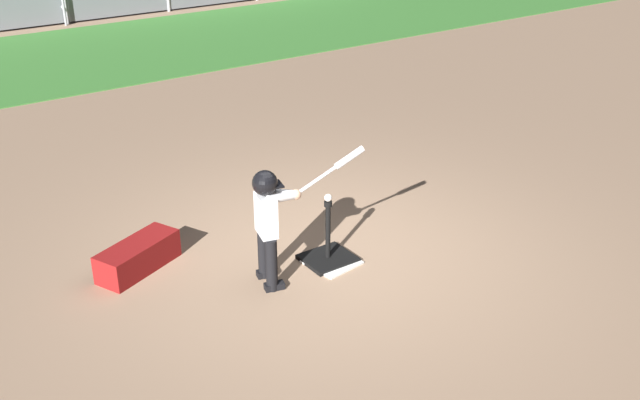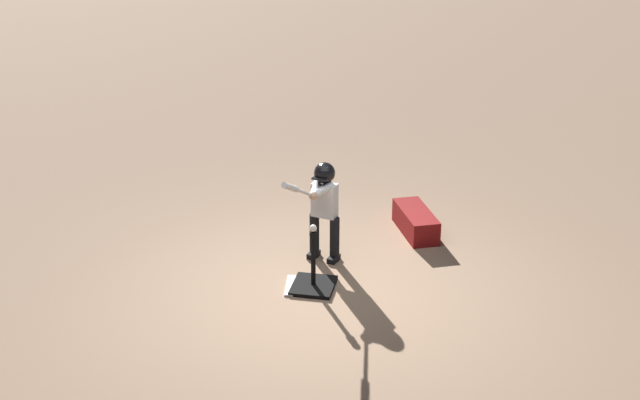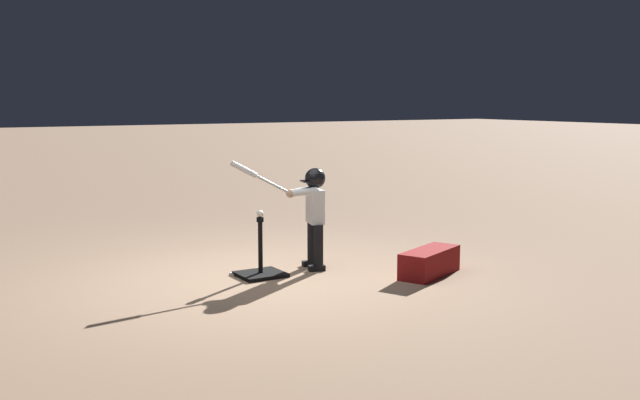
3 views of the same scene
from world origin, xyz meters
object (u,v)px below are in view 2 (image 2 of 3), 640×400
Objects in this scene: batting_tee at (313,281)px; equipment_bag at (416,222)px; baseball at (313,228)px; batter_child at (323,200)px.

batting_tee is 0.75× the size of equipment_bag.
baseball is 0.09× the size of equipment_bag.
batting_tee is 8.57× the size of baseball.
baseball reaches higher than batting_tee.
equipment_bag is at bearing 150.31° from baseball.
batting_tee is at bearing -53.48° from equipment_bag.
batting_tee is 0.91m from batter_child.
batting_tee reaches higher than equipment_bag.
equipment_bag is at bearing 134.84° from batter_child.
batter_child is at bearing -177.37° from baseball.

